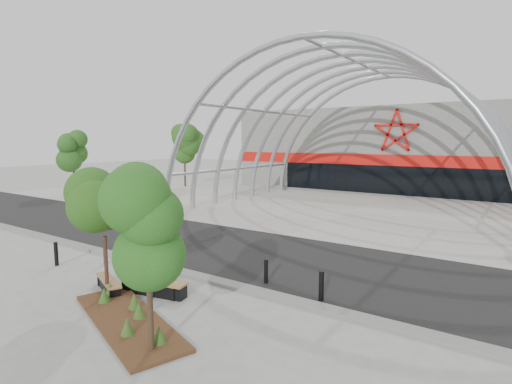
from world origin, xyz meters
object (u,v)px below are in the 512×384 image
street_tree_0 (104,212)px  bench_0 (109,285)px  bench_1 (154,288)px  street_tree_1 (147,230)px  bollard_2 (157,258)px

street_tree_0 → bench_0: 2.52m
street_tree_0 → bench_1: street_tree_0 is taller
street_tree_1 → bench_1: (-2.65, 2.42, -2.66)m
street_tree_1 → bollard_2: bearing=137.0°
street_tree_0 → bench_1: size_ratio=1.62×
street_tree_1 → street_tree_0: bearing=157.9°
bench_1 → bollard_2: bearing=136.1°
street_tree_0 → street_tree_1: street_tree_1 is taller
street_tree_1 → bench_1: 4.47m
street_tree_1 → bench_0: (-4.11, 1.80, -2.70)m
street_tree_0 → street_tree_1: bearing=-22.1°
bollard_2 → street_tree_1: bearing=-43.0°
street_tree_1 → bench_1: size_ratio=1.75×
street_tree_0 → bench_1: bearing=36.5°
bench_0 → bollard_2: bearing=96.3°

